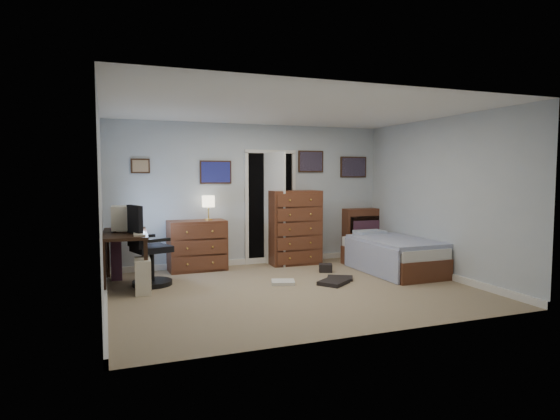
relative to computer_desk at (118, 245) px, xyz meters
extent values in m
cube|color=tan|center=(2.29, -1.10, -0.61)|extent=(5.00, 4.00, 0.02)
cube|color=black|center=(0.09, 0.00, 0.16)|extent=(0.68, 1.37, 0.04)
cube|color=black|center=(-0.21, -0.62, -0.23)|extent=(0.05, 0.05, 0.73)
cube|color=black|center=(0.33, -0.65, -0.23)|extent=(0.05, 0.05, 0.73)
cube|color=black|center=(-0.15, 0.64, -0.23)|extent=(0.05, 0.05, 0.73)
cube|color=black|center=(0.39, 0.61, -0.23)|extent=(0.05, 0.05, 0.73)
cube|color=black|center=(-0.20, 0.01, -0.18)|extent=(0.09, 1.24, 0.52)
cube|color=beige|center=(0.11, 0.15, 0.37)|extent=(0.41, 0.39, 0.35)
cube|color=#8CB2F2|center=(0.31, 0.14, 0.37)|extent=(0.02, 0.29, 0.23)
cube|color=beige|center=(0.11, 0.15, 0.19)|extent=(0.27, 0.27, 0.02)
cube|color=beige|center=(0.27, -0.35, 0.19)|extent=(0.17, 0.42, 0.02)
cube|color=beige|center=(0.29, -0.55, -0.36)|extent=(0.23, 0.44, 0.47)
cube|color=black|center=(0.40, -0.56, -0.36)|extent=(0.02, 0.31, 0.36)
cylinder|color=black|center=(0.45, -0.15, -0.56)|extent=(0.72, 0.72, 0.07)
cylinder|color=black|center=(0.45, -0.15, -0.32)|extent=(0.08, 0.08, 0.44)
cube|color=black|center=(0.45, -0.15, -0.06)|extent=(0.61, 0.61, 0.09)
cube|color=black|center=(0.22, -0.22, 0.28)|extent=(0.20, 0.44, 0.60)
cube|color=black|center=(0.53, -0.40, 0.09)|extent=(0.33, 0.15, 0.04)
cube|color=black|center=(0.37, 0.10, 0.09)|extent=(0.33, 0.15, 0.04)
cube|color=maroon|center=(-0.03, 0.39, -0.20)|extent=(0.16, 0.16, 0.79)
cube|color=#5C2E1D|center=(1.27, 0.68, -0.18)|extent=(0.97, 0.51, 0.84)
cylinder|color=gold|center=(1.47, 0.68, 0.26)|extent=(0.13, 0.13, 0.02)
cylinder|color=gold|center=(1.47, 0.68, 0.38)|extent=(0.03, 0.03, 0.25)
cylinder|color=beige|center=(1.47, 0.68, 0.56)|extent=(0.22, 0.22, 0.19)
cube|color=black|center=(2.64, 1.20, 0.40)|extent=(0.90, 0.60, 2.00)
cube|color=white|center=(2.19, 0.87, 0.40)|extent=(0.06, 0.05, 2.00)
cube|color=white|center=(3.09, 0.87, 0.40)|extent=(0.06, 0.05, 2.00)
cube|color=white|center=(2.64, 0.87, 1.42)|extent=(0.96, 0.05, 0.06)
cube|color=white|center=(2.60, 0.76, 0.40)|extent=(0.31, 0.77, 2.00)
sphere|color=gold|center=(2.91, 0.61, 0.40)|extent=(0.06, 0.06, 0.06)
cube|color=#5C2E1D|center=(3.02, 0.65, 0.06)|extent=(0.92, 0.56, 1.32)
cube|color=#5C2E1D|center=(4.65, 0.78, -0.12)|extent=(1.06, 0.27, 0.95)
cube|color=black|center=(4.65, 0.70, 0.06)|extent=(0.97, 0.11, 0.32)
cube|color=maroon|center=(4.65, 0.70, 0.02)|extent=(0.85, 0.13, 0.23)
cube|color=#5C2E1D|center=(4.29, -0.54, -0.43)|extent=(0.95, 1.86, 0.32)
cube|color=white|center=(4.29, -0.54, -0.19)|extent=(0.91, 1.82, 0.17)
cube|color=#5663A0|center=(4.29, -0.64, -0.09)|extent=(1.00, 1.59, 0.09)
cube|color=#5663A0|center=(3.80, -0.64, -0.34)|extent=(0.06, 1.57, 0.50)
cube|color=#7088B4|center=(4.28, 0.15, -0.05)|extent=(0.51, 0.36, 0.12)
cube|color=#331E11|center=(0.39, 0.88, 1.15)|extent=(0.30, 0.03, 0.24)
cube|color=#975852|center=(0.39, 0.86, 1.15)|extent=(0.25, 0.01, 0.19)
cube|color=#331E11|center=(1.64, 0.88, 1.05)|extent=(0.55, 0.03, 0.40)
cube|color=#0C0F54|center=(1.64, 0.86, 1.05)|extent=(0.50, 0.01, 0.35)
cube|color=#331E11|center=(3.44, 0.88, 1.25)|extent=(0.50, 0.03, 0.40)
cube|color=black|center=(3.44, 0.86, 1.25)|extent=(0.45, 0.01, 0.35)
cube|color=#331E11|center=(4.34, 0.88, 1.15)|extent=(0.55, 0.03, 0.40)
cube|color=black|center=(4.34, 0.86, 1.15)|extent=(0.50, 0.01, 0.35)
cube|color=silver|center=(2.27, -0.75, -0.57)|extent=(0.41, 0.38, 0.05)
cube|color=black|center=(2.96, -1.03, -0.57)|extent=(0.55, 0.53, 0.06)
cube|color=black|center=(3.22, -0.22, -0.53)|extent=(0.26, 0.24, 0.13)
cube|color=black|center=(3.20, -0.78, -0.58)|extent=(0.48, 0.44, 0.04)
camera|label=1|loc=(-0.15, -7.10, 1.03)|focal=30.00mm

